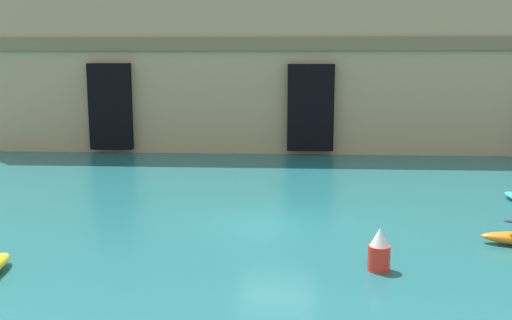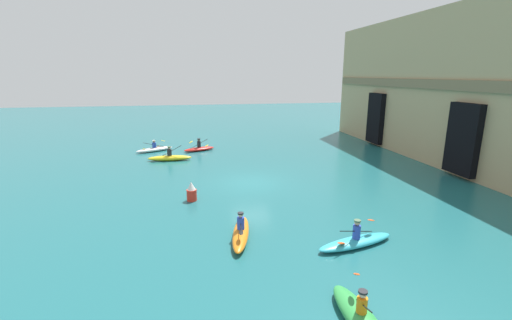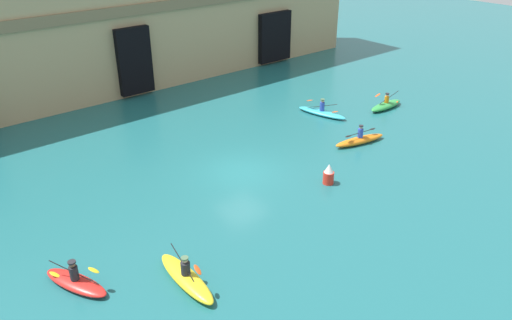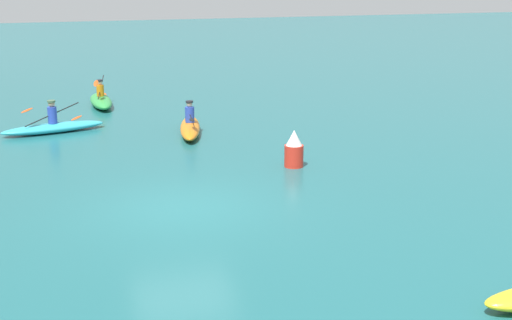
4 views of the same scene
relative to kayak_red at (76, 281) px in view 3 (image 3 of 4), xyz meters
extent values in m
plane|color=#1E6066|center=(10.26, 3.11, -0.22)|extent=(120.00, 120.00, 0.00)
cube|color=tan|center=(12.70, 20.34, 5.60)|extent=(42.00, 5.72, 11.65)
cube|color=#79674A|center=(12.70, 17.43, 5.92)|extent=(41.16, 0.24, 0.73)
cube|color=black|center=(11.73, 17.33, 2.44)|extent=(2.56, 0.70, 4.80)
cube|color=black|center=(25.25, 17.33, 2.13)|extent=(3.40, 0.70, 4.24)
ellipsoid|color=red|center=(0.00, 0.00, -0.05)|extent=(1.85, 3.03, 0.34)
cylinder|color=#232328|center=(0.00, 0.00, 0.40)|extent=(0.33, 0.33, 0.57)
sphere|color=brown|center=(0.00, 0.00, 0.80)|extent=(0.24, 0.24, 0.24)
cylinder|color=#232328|center=(0.00, 0.00, 0.90)|extent=(0.30, 0.30, 0.06)
cylinder|color=black|center=(0.00, 0.00, 0.43)|extent=(1.15, 1.65, 0.70)
ellipsoid|color=yellow|center=(0.49, -0.72, 0.72)|extent=(0.39, 0.46, 0.19)
ellipsoid|color=yellow|center=(-0.49, 0.72, 0.13)|extent=(0.39, 0.46, 0.19)
ellipsoid|color=#33B2C6|center=(19.43, 5.91, -0.06)|extent=(1.62, 3.68, 0.33)
cylinder|color=#2D47B7|center=(19.43, 5.91, 0.40)|extent=(0.32, 0.32, 0.58)
sphere|color=tan|center=(19.43, 5.91, 0.80)|extent=(0.22, 0.22, 0.22)
cylinder|color=#4C6B4C|center=(19.43, 5.91, 0.89)|extent=(0.28, 0.28, 0.06)
cylinder|color=black|center=(19.43, 5.91, 0.43)|extent=(0.88, 1.88, 0.62)
ellipsoid|color=#D84C19|center=(19.05, 6.73, 0.68)|extent=(0.34, 0.47, 0.17)
ellipsoid|color=#D84C19|center=(19.80, 5.08, 0.17)|extent=(0.34, 0.47, 0.17)
ellipsoid|color=yellow|center=(3.25, -2.46, -0.01)|extent=(0.95, 3.54, 0.43)
cylinder|color=#232328|center=(3.25, -2.46, 0.46)|extent=(0.35, 0.35, 0.52)
sphere|color=tan|center=(3.25, -2.46, 0.83)|extent=(0.23, 0.23, 0.23)
cylinder|color=#4C6B4C|center=(3.25, -2.46, 0.93)|extent=(0.28, 0.28, 0.06)
cylinder|color=black|center=(3.25, -2.46, 0.49)|extent=(0.09, 1.99, 1.08)
ellipsoid|color=#D84C19|center=(3.27, -1.58, 0.02)|extent=(0.19, 0.42, 0.25)
ellipsoid|color=#D84C19|center=(3.22, -3.34, 0.96)|extent=(0.19, 0.42, 0.25)
ellipsoid|color=orange|center=(17.85, 1.34, -0.02)|extent=(3.51, 1.37, 0.41)
cylinder|color=#2D47B7|center=(17.85, 1.34, 0.46)|extent=(0.32, 0.32, 0.53)
sphere|color=beige|center=(17.85, 1.34, 0.83)|extent=(0.21, 0.21, 0.21)
cylinder|color=#232328|center=(17.85, 1.34, 0.91)|extent=(0.26, 0.26, 0.06)
cylinder|color=black|center=(17.85, 1.34, 0.49)|extent=(2.14, 0.31, 0.04)
ellipsoid|color=black|center=(18.80, 1.22, 0.49)|extent=(0.46, 0.23, 0.05)
ellipsoid|color=black|center=(16.90, 1.47, 0.48)|extent=(0.46, 0.23, 0.05)
ellipsoid|color=green|center=(23.75, 3.90, 0.00)|extent=(3.16, 0.90, 0.44)
cylinder|color=orange|center=(23.75, 3.90, 0.45)|extent=(0.30, 0.30, 0.46)
sphere|color=beige|center=(23.75, 3.90, 0.78)|extent=(0.21, 0.21, 0.21)
cylinder|color=#232328|center=(23.75, 3.90, 0.86)|extent=(0.26, 0.26, 0.06)
cylinder|color=black|center=(23.75, 3.90, 0.47)|extent=(1.84, 0.52, 0.96)
ellipsoid|color=#D84C19|center=(22.95, 4.11, 0.88)|extent=(0.45, 0.28, 0.24)
ellipsoid|color=#D84C19|center=(24.56, 3.69, 0.06)|extent=(0.45, 0.28, 0.24)
cylinder|color=red|center=(12.89, -0.72, 0.10)|extent=(0.56, 0.56, 0.64)
cone|color=white|center=(12.89, -0.72, 0.65)|extent=(0.47, 0.47, 0.45)
camera|label=1|loc=(10.67, -14.47, 4.91)|focal=40.00mm
camera|label=2|loc=(31.29, -0.50, 6.66)|focal=24.00mm
camera|label=3|loc=(-4.09, -15.31, 12.40)|focal=35.00mm
camera|label=4|loc=(-5.97, 6.07, 5.50)|focal=50.00mm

